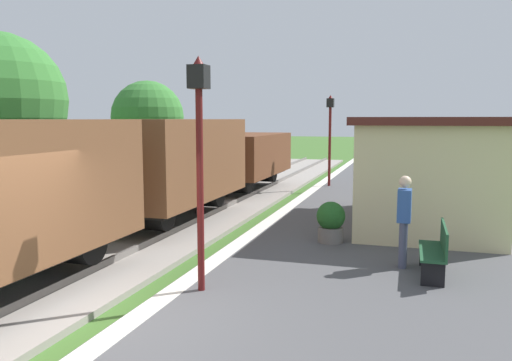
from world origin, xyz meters
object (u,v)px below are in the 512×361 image
freight_train (163,171)px  bench_near_hut (436,250)px  potted_planter (331,221)px  lamp_post_near (199,131)px  lamp_post_far (330,123)px  station_hut (427,171)px  person_waiting (404,218)px  bench_down_platform (423,181)px  tree_field_left (148,117)px

freight_train → bench_near_hut: (6.86, -3.13, -0.88)m
potted_planter → lamp_post_near: size_ratio=0.25×
potted_planter → lamp_post_far: lamp_post_far is taller
potted_planter → bench_near_hut: bearing=-42.2°
freight_train → station_hut: station_hut is taller
lamp_post_near → person_waiting: bearing=36.5°
bench_down_platform → lamp_post_far: bearing=159.7°
bench_down_platform → potted_planter: (-2.14, -8.26, 0.00)m
freight_train → tree_field_left: size_ratio=4.14×
bench_near_hut → potted_planter: (-2.14, 1.94, 0.00)m
tree_field_left → bench_near_hut: bearing=-43.8°
bench_down_platform → tree_field_left: 12.07m
lamp_post_near → bench_down_platform: bearing=73.2°
potted_planter → lamp_post_far: (-1.51, 9.61, 2.08)m
station_hut → person_waiting: size_ratio=3.39×
potted_planter → lamp_post_near: lamp_post_near is taller
bench_down_platform → freight_train: bearing=-134.2°
freight_train → tree_field_left: 9.67m
freight_train → lamp_post_near: lamp_post_near is taller
station_hut → bench_down_platform: (0.06, 5.53, -0.93)m
bench_near_hut → person_waiting: 0.84m
person_waiting → potted_planter: (-1.57, 1.52, -0.46)m
bench_near_hut → bench_down_platform: same height
freight_train → lamp_post_far: (3.22, 8.42, 1.20)m
station_hut → bench_near_hut: 4.76m
lamp_post_near → bench_near_hut: bearing=27.1°
freight_train → bench_down_platform: (6.86, 7.07, -0.88)m
freight_train → lamp_post_near: size_ratio=5.24×
freight_train → lamp_post_near: 6.06m
freight_train → bench_near_hut: bearing=-24.5°
tree_field_left → freight_train: bearing=-59.0°
freight_train → bench_near_hut: freight_train is taller
potted_planter → lamp_post_near: bearing=-111.6°
bench_down_platform → person_waiting: (-0.56, -9.78, 0.46)m
bench_down_platform → potted_planter: 8.53m
lamp_post_near → lamp_post_far: 13.41m
station_hut → potted_planter: bearing=-127.2°
lamp_post_near → tree_field_left: bearing=121.7°
person_waiting → lamp_post_near: size_ratio=0.46×
freight_train → lamp_post_far: lamp_post_far is taller
station_hut → tree_field_left: bearing=150.4°
freight_train → station_hut: size_ratio=3.34×
lamp_post_near → tree_field_left: tree_field_left is taller
lamp_post_near → tree_field_left: 15.50m
person_waiting → freight_train: bearing=-21.3°
bench_near_hut → potted_planter: bearing=137.8°
tree_field_left → potted_planter: bearing=-44.2°
station_hut → lamp_post_far: bearing=117.5°
bench_near_hut → lamp_post_near: 4.59m
lamp_post_near → tree_field_left: size_ratio=0.79×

